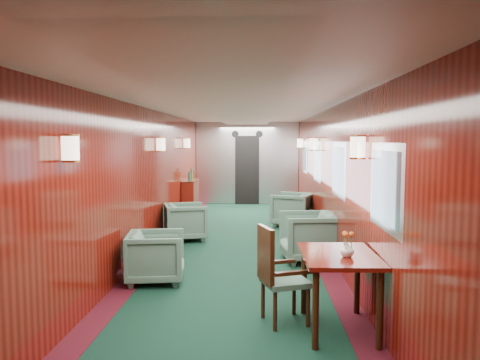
% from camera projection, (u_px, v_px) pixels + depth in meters
% --- Properties ---
extents(room, '(12.00, 12.10, 2.40)m').
position_uv_depth(room, '(238.00, 155.00, 7.76)').
color(room, black).
rests_on(room, ground).
extents(bulkhead, '(2.98, 0.17, 2.39)m').
position_uv_depth(bulkhead, '(247.00, 164.00, 13.68)').
color(bulkhead, '#B6B7BD').
rests_on(bulkhead, ground).
extents(windows_right, '(0.02, 8.60, 0.80)m').
position_uv_depth(windows_right, '(326.00, 165.00, 7.96)').
color(windows_right, '#B3B6BA').
rests_on(windows_right, ground).
extents(wall_sconces, '(2.97, 7.97, 0.25)m').
position_uv_depth(wall_sconces, '(240.00, 145.00, 8.31)').
color(wall_sconces, '#FFEEC6').
rests_on(wall_sconces, ground).
extents(dining_table, '(0.74, 1.04, 0.77)m').
position_uv_depth(dining_table, '(339.00, 266.00, 4.57)').
color(dining_table, '#65160D').
rests_on(dining_table, ground).
extents(side_chair, '(0.56, 0.58, 1.01)m').
position_uv_depth(side_chair, '(276.00, 271.00, 4.75)').
color(side_chair, '#1D4539').
rests_on(side_chair, ground).
extents(credenza, '(0.31, 1.00, 1.17)m').
position_uv_depth(credenza, '(191.00, 198.00, 11.52)').
color(credenza, '#65160D').
rests_on(credenza, ground).
extents(flower_vase, '(0.14, 0.14, 0.14)m').
position_uv_depth(flower_vase, '(347.00, 250.00, 4.43)').
color(flower_vase, beige).
rests_on(flower_vase, dining_table).
extents(armchair_left_near, '(0.82, 0.81, 0.67)m').
position_uv_depth(armchair_left_near, '(156.00, 257.00, 6.18)').
color(armchair_left_near, '#1D4539').
rests_on(armchair_left_near, ground).
extents(armchair_left_far, '(0.94, 0.92, 0.69)m').
position_uv_depth(armchair_left_far, '(186.00, 222.00, 8.78)').
color(armchair_left_far, '#1D4539').
rests_on(armchair_left_far, ground).
extents(armchair_right_near, '(0.93, 0.91, 0.76)m').
position_uv_depth(armchair_right_near, '(309.00, 237.00, 7.26)').
color(armchair_right_near, '#1D4539').
rests_on(armchair_right_near, ground).
extents(armchair_right_far, '(1.04, 1.02, 0.73)m').
position_uv_depth(armchair_right_far, '(292.00, 209.00, 10.19)').
color(armchair_right_far, '#1D4539').
rests_on(armchair_right_far, ground).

